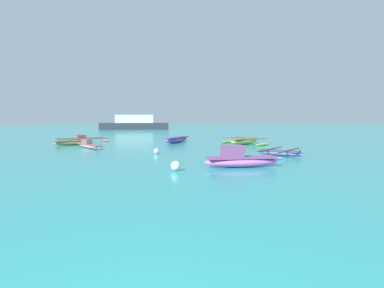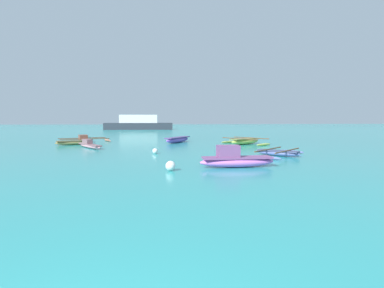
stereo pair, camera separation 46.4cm
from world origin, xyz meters
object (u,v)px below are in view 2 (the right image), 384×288
(moored_boat_0, at_px, (178,140))
(mooring_buoy_0, at_px, (171,166))
(moored_boat_3, at_px, (84,140))
(moored_boat_6, at_px, (278,153))
(mooring_buoy_1, at_px, (155,151))
(moored_boat_1, at_px, (235,159))
(moored_boat_2, at_px, (74,142))
(distant_ferry, at_px, (139,124))
(moored_boat_4, at_px, (245,141))
(moored_boat_5, at_px, (89,145))

(moored_boat_0, bearing_deg, mooring_buoy_0, -151.86)
(moored_boat_3, xyz_separation_m, moored_boat_6, (13.58, -12.18, -0.04))
(mooring_buoy_0, xyz_separation_m, mooring_buoy_1, (-0.61, 6.24, -0.04))
(moored_boat_1, relative_size, moored_boat_2, 1.20)
(moored_boat_3, distance_m, mooring_buoy_1, 12.08)
(moored_boat_0, relative_size, mooring_buoy_0, 8.69)
(moored_boat_6, bearing_deg, distant_ferry, 148.12)
(distant_ferry, bearing_deg, moored_boat_4, -73.82)
(moored_boat_1, distance_m, moored_boat_6, 5.09)
(mooring_buoy_1, xyz_separation_m, distant_ferry, (-3.17, 42.86, 1.04))
(moored_boat_3, height_order, moored_boat_5, moored_boat_3)
(moored_boat_2, relative_size, moored_boat_6, 0.71)
(moored_boat_2, distance_m, moored_boat_5, 3.46)
(moored_boat_6, bearing_deg, mooring_buoy_0, -101.51)
(moored_boat_5, relative_size, moored_boat_6, 0.90)
(moored_boat_0, height_order, moored_boat_1, moored_boat_1)
(mooring_buoy_0, bearing_deg, mooring_buoy_1, 95.59)
(mooring_buoy_1, bearing_deg, moored_boat_4, 38.03)
(moored_boat_1, height_order, moored_boat_5, moored_boat_1)
(moored_boat_0, distance_m, mooring_buoy_1, 8.80)
(moored_boat_6, bearing_deg, mooring_buoy_1, -150.65)
(moored_boat_3, bearing_deg, mooring_buoy_0, 1.45)
(mooring_buoy_1, bearing_deg, moored_boat_6, -15.93)
(moored_boat_4, height_order, moored_boat_6, moored_boat_4)
(distant_ferry, bearing_deg, moored_boat_1, -82.15)
(moored_boat_3, bearing_deg, moored_boat_0, 57.36)
(mooring_buoy_0, xyz_separation_m, distant_ferry, (-3.78, 49.10, 1.00))
(moored_boat_0, xyz_separation_m, moored_boat_4, (5.50, -2.65, -0.01))
(moored_boat_0, relative_size, moored_boat_6, 0.90)
(moored_boat_2, relative_size, moored_boat_3, 0.56)
(moored_boat_4, distance_m, mooring_buoy_0, 13.99)
(mooring_buoy_0, bearing_deg, moored_boat_1, 11.05)
(moored_boat_2, xyz_separation_m, distant_ferry, (3.51, 35.64, 1.00))
(moored_boat_5, relative_size, distant_ferry, 0.27)
(moored_boat_6, relative_size, mooring_buoy_0, 9.63)
(moored_boat_6, height_order, mooring_buoy_0, mooring_buoy_0)
(mooring_buoy_0, relative_size, mooring_buoy_1, 1.25)
(mooring_buoy_1, bearing_deg, distant_ferry, 94.23)
(moored_boat_4, relative_size, mooring_buoy_0, 10.32)
(moored_boat_1, xyz_separation_m, mooring_buoy_0, (-2.91, -0.57, -0.14))
(moored_boat_5, bearing_deg, moored_boat_3, 164.69)
(moored_boat_2, distance_m, moored_boat_4, 14.30)
(moored_boat_2, distance_m, mooring_buoy_1, 9.84)
(moored_boat_0, relative_size, moored_boat_1, 1.06)
(mooring_buoy_1, distance_m, distant_ferry, 42.99)
(moored_boat_2, bearing_deg, distant_ferry, 57.84)
(moored_boat_0, bearing_deg, distant_ferry, 42.39)
(moored_boat_2, xyz_separation_m, moored_boat_4, (14.24, -1.32, 0.06))
(distant_ferry, bearing_deg, moored_boat_3, -95.84)
(moored_boat_5, distance_m, mooring_buoy_0, 11.87)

